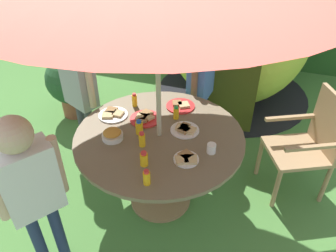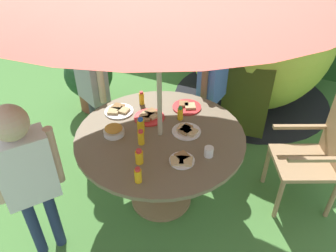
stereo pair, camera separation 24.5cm
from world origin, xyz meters
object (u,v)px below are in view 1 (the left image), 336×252
snack_bowl (112,135)px  plate_near_left (181,105)px  dome_tent (239,29)px  juice_bottle_mid_left (147,178)px  child_in_blue_shirt (201,75)px  plate_back_edge (145,118)px  plate_far_left (186,159)px  juice_bottle_center_back (144,159)px  wooden_chair (310,142)px  juice_bottle_mid_right (139,127)px  plate_center_front (185,129)px  child_in_white_shirt (29,181)px  juice_bottle_spot_a (135,100)px  potted_plant (71,82)px  juice_bottle_front_edge (176,113)px  garden_table (160,150)px  cup_near (211,148)px  child_in_grey_shirt (78,82)px  plate_far_right (113,114)px  juice_bottle_near_right (142,140)px

snack_bowl → plate_near_left: 0.69m
dome_tent → juice_bottle_mid_left: size_ratio=19.38×
child_in_blue_shirt → plate_back_edge: (-0.28, -0.77, -0.05)m
snack_bowl → plate_far_left: (0.60, -0.06, -0.02)m
dome_tent → juice_bottle_mid_left: bearing=-101.3°
juice_bottle_center_back → plate_near_left: bearing=88.2°
juice_bottle_mid_left → wooden_chair: bearing=45.4°
juice_bottle_mid_right → plate_far_left: bearing=-23.3°
plate_far_left → juice_bottle_mid_right: juice_bottle_mid_right is taller
plate_center_front → child_in_white_shirt: bearing=-128.4°
plate_back_edge → juice_bottle_spot_a: (-0.16, 0.16, 0.05)m
child_in_blue_shirt → plate_far_left: 1.17m
juice_bottle_mid_right → juice_bottle_spot_a: (-0.19, 0.35, 0.00)m
plate_far_left → juice_bottle_center_back: juice_bottle_center_back is taller
plate_near_left → juice_bottle_mid_right: 0.51m
juice_bottle_mid_left → potted_plant: bearing=136.1°
plate_center_front → juice_bottle_mid_left: bearing=-96.9°
snack_bowl → juice_bottle_front_edge: juice_bottle_front_edge is taller
child_in_white_shirt → juice_bottle_mid_right: child_in_white_shirt is taller
dome_tent → child_in_white_shirt: bearing=-113.4°
garden_table → cup_near: (0.43, -0.08, 0.20)m
child_in_grey_shirt → plate_near_left: (0.99, 0.01, -0.07)m
dome_tent → garden_table: bearing=-105.0°
plate_far_right → juice_bottle_front_edge: (0.52, 0.13, 0.04)m
garden_table → potted_plant: (-1.45, 0.98, -0.14)m
garden_table → juice_bottle_center_back: 0.41m
dome_tent → plate_far_left: bearing=-97.4°
wooden_chair → potted_plant: bearing=-125.1°
wooden_chair → juice_bottle_center_back: size_ratio=8.47×
potted_plant → plate_near_left: size_ratio=3.02×
juice_bottle_near_right → snack_bowl: bearing=178.5°
potted_plant → cup_near: (1.88, -1.06, 0.34)m
dome_tent → child_in_grey_shirt: dome_tent is taller
child_in_grey_shirt → juice_bottle_front_edge: bearing=14.4°
potted_plant → juice_bottle_mid_left: juice_bottle_mid_left is taller
juice_bottle_mid_right → child_in_white_shirt: bearing=-117.4°
wooden_chair → plate_back_edge: bearing=-99.2°
juice_bottle_center_back → potted_plant: bearing=137.8°
garden_table → juice_bottle_spot_a: bearing=136.7°
juice_bottle_mid_left → snack_bowl: bearing=139.7°
juice_bottle_front_edge → child_in_grey_shirt: bearing=170.4°
juice_bottle_mid_left → plate_far_left: bearing=58.8°
potted_plant → plate_center_front: bearing=-28.1°
potted_plant → juice_bottle_spot_a: size_ratio=6.09×
plate_back_edge → juice_bottle_front_edge: juice_bottle_front_edge is taller
plate_back_edge → child_in_grey_shirt: bearing=161.2°
garden_table → plate_back_edge: 0.30m
child_in_white_shirt → plate_near_left: bearing=8.9°
juice_bottle_mid_right → juice_bottle_front_edge: 0.35m
potted_plant → child_in_grey_shirt: child_in_grey_shirt is taller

